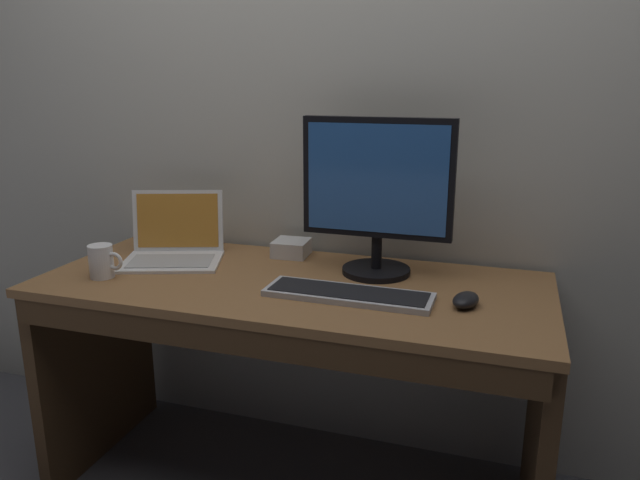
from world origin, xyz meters
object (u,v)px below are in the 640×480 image
at_px(laptop_white, 175,244).
at_px(external_monitor, 377,192).
at_px(wired_keyboard, 348,294).
at_px(computer_mouse, 466,300).
at_px(external_drive_box, 291,248).
at_px(coffee_mug, 102,261).

relative_size(laptop_white, external_monitor, 0.79).
xyz_separation_m(wired_keyboard, computer_mouse, (0.33, 0.03, 0.01)).
bearing_deg(external_monitor, laptop_white, -176.81).
bearing_deg(external_drive_box, laptop_white, -157.15).
bearing_deg(external_monitor, wired_keyboard, -96.77).
bearing_deg(wired_keyboard, coffee_mug, -175.29).
bearing_deg(coffee_mug, external_drive_box, 40.38).
height_order(external_drive_box, coffee_mug, coffee_mug).
relative_size(laptop_white, wired_keyboard, 0.81).
height_order(external_monitor, external_drive_box, external_monitor).
distance_m(wired_keyboard, coffee_mug, 0.80).
relative_size(external_drive_box, coffee_mug, 1.04).
distance_m(external_monitor, computer_mouse, 0.44).
bearing_deg(wired_keyboard, external_drive_box, 131.38).
height_order(external_monitor, coffee_mug, external_monitor).
bearing_deg(external_drive_box, wired_keyboard, -48.62).
height_order(laptop_white, external_monitor, external_monitor).
height_order(wired_keyboard, external_drive_box, external_drive_box).
bearing_deg(computer_mouse, laptop_white, -174.14).
height_order(external_monitor, computer_mouse, external_monitor).
bearing_deg(external_drive_box, coffee_mug, -139.62).
bearing_deg(wired_keyboard, computer_mouse, 5.18).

